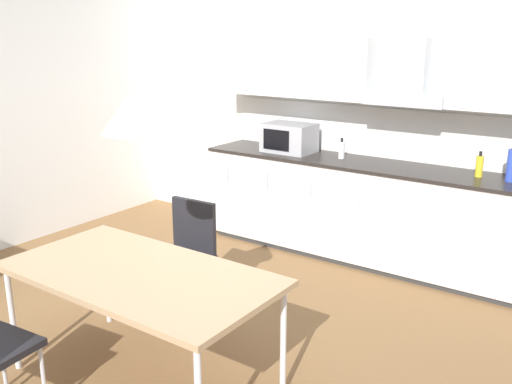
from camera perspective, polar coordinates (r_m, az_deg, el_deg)
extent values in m
cube|color=brown|center=(3.97, -8.50, -15.99)|extent=(8.04, 7.75, 0.02)
cube|color=white|center=(5.60, 9.90, 9.00)|extent=(6.43, 0.10, 2.86)
cube|color=#333333|center=(5.41, 13.57, -6.90)|extent=(3.67, 0.55, 0.05)
cube|color=silver|center=(5.25, 13.88, -2.38)|extent=(3.83, 0.59, 0.85)
cube|color=#282321|center=(5.14, 14.20, 2.28)|extent=(3.85, 0.61, 0.03)
cube|color=silver|center=(5.73, -2.87, 1.78)|extent=(0.01, 0.01, 0.14)
cube|color=silver|center=(5.46, 1.10, 1.09)|extent=(0.01, 0.01, 0.14)
cube|color=silver|center=(5.22, 5.45, 0.32)|extent=(0.01, 0.01, 0.14)
cube|color=silver|center=(5.01, 10.20, -0.52)|extent=(0.01, 0.01, 0.14)
cube|color=silver|center=(5.35, 15.50, 5.41)|extent=(3.83, 0.02, 0.46)
cube|color=silver|center=(5.62, 4.27, 12.36)|extent=(1.57, 0.34, 0.56)
cube|color=#B7BABF|center=(5.14, 15.09, 9.00)|extent=(0.69, 0.40, 0.10)
cube|color=#B7BABF|center=(5.22, 15.72, 11.86)|extent=(0.20, 0.16, 0.51)
cube|color=#ADADB2|center=(5.60, 3.34, 5.44)|extent=(0.48, 0.34, 0.28)
cube|color=black|center=(5.48, 2.02, 5.23)|extent=(0.29, 0.01, 0.20)
cylinder|color=white|center=(5.36, 8.55, 4.16)|extent=(0.06, 0.06, 0.16)
cylinder|color=black|center=(5.35, 8.59, 5.17)|extent=(0.02, 0.02, 0.03)
cylinder|color=blue|center=(4.90, 24.22, 2.43)|extent=(0.08, 0.08, 0.26)
cylinder|color=yellow|center=(4.96, 21.43, 2.40)|extent=(0.06, 0.06, 0.17)
cylinder|color=black|center=(4.94, 21.55, 3.58)|extent=(0.02, 0.02, 0.04)
cube|color=tan|center=(3.42, -11.58, -8.05)|extent=(1.64, 0.86, 0.04)
cylinder|color=silver|center=(3.93, -23.17, -11.60)|extent=(0.04, 0.04, 0.69)
cylinder|color=silver|center=(4.31, -14.76, -8.34)|extent=(0.04, 0.04, 0.69)
cylinder|color=silver|center=(3.40, 2.73, -14.70)|extent=(0.04, 0.04, 0.69)
cube|color=black|center=(4.23, -7.66, -6.85)|extent=(0.42, 0.42, 0.04)
cube|color=black|center=(4.28, -6.22, -3.37)|extent=(0.38, 0.06, 0.40)
cylinder|color=silver|center=(4.11, -7.22, -11.14)|extent=(0.02, 0.02, 0.43)
cylinder|color=silver|center=(4.32, -10.77, -9.94)|extent=(0.02, 0.02, 0.43)
cylinder|color=silver|center=(4.35, -4.34, -9.48)|extent=(0.02, 0.02, 0.43)
cylinder|color=silver|center=(4.54, -7.83, -8.44)|extent=(0.02, 0.02, 0.43)
cylinder|color=silver|center=(3.74, -23.96, -15.37)|extent=(0.02, 0.02, 0.43)
cylinder|color=silver|center=(3.50, -20.47, -17.22)|extent=(0.02, 0.02, 0.43)
cone|color=silver|center=(3.16, -12.51, 7.70)|extent=(0.32, 0.32, 0.22)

